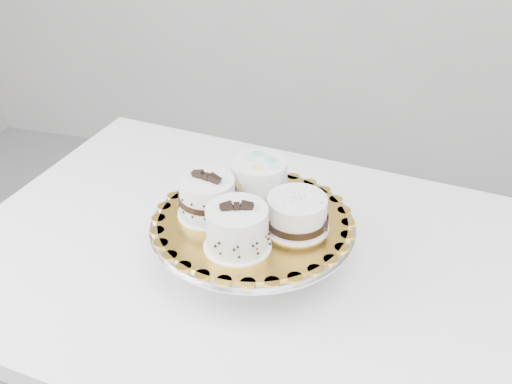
% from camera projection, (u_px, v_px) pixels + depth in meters
% --- Properties ---
extents(table, '(1.42, 1.05, 0.75)m').
position_uv_depth(table, '(273.00, 286.00, 1.34)').
color(table, white).
rests_on(table, floor).
extents(cake_stand, '(0.40, 0.40, 0.11)m').
position_uv_depth(cake_stand, '(253.00, 236.00, 1.25)').
color(cake_stand, gray).
rests_on(cake_stand, table).
extents(cake_board, '(0.39, 0.39, 0.01)m').
position_uv_depth(cake_board, '(253.00, 221.00, 1.23)').
color(cake_board, gold).
rests_on(cake_board, cake_stand).
extents(cake_swirl, '(0.14, 0.14, 0.10)m').
position_uv_depth(cake_swirl, '(237.00, 229.00, 1.13)').
color(cake_swirl, white).
rests_on(cake_swirl, cake_board).
extents(cake_banded, '(0.13, 0.13, 0.10)m').
position_uv_depth(cake_banded, '(207.00, 198.00, 1.22)').
color(cake_banded, white).
rests_on(cake_banded, cake_board).
extents(cake_dots, '(0.14, 0.14, 0.08)m').
position_uv_depth(cake_dots, '(259.00, 179.00, 1.27)').
color(cake_dots, white).
rests_on(cake_dots, cake_board).
extents(cake_ribbon, '(0.13, 0.12, 0.07)m').
position_uv_depth(cake_ribbon, '(297.00, 214.00, 1.19)').
color(cake_ribbon, white).
rests_on(cake_ribbon, cake_board).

